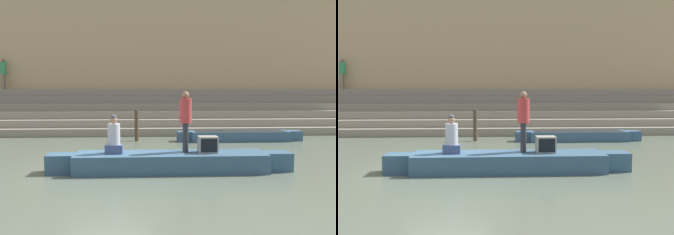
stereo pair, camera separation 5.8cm
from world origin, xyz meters
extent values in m
plane|color=#566051|center=(0.00, 0.00, 0.00)|extent=(120.00, 120.00, 0.00)
cube|color=gray|center=(0.00, 9.44, 0.19)|extent=(36.00, 3.88, 0.38)
cube|color=gray|center=(0.00, 9.77, 0.57)|extent=(36.00, 3.23, 0.38)
cube|color=gray|center=(0.00, 10.09, 0.95)|extent=(36.00, 2.58, 0.38)
cube|color=gray|center=(0.00, 10.41, 1.33)|extent=(36.00, 1.94, 0.38)
cube|color=gray|center=(0.00, 10.73, 1.70)|extent=(36.00, 1.29, 0.38)
cube|color=gray|center=(0.00, 11.06, 2.08)|extent=(36.00, 0.65, 0.38)
cube|color=tan|center=(0.00, 11.98, 4.53)|extent=(34.20, 1.20, 9.07)
cube|color=brown|center=(0.00, 11.36, 0.30)|extent=(34.20, 0.12, 0.60)
cube|color=#33516B|center=(1.76, -0.54, 0.26)|extent=(5.27, 1.28, 0.52)
cube|color=#993328|center=(1.76, -0.54, 0.49)|extent=(4.85, 1.18, 0.05)
cube|color=#33516B|center=(4.77, -0.54, 0.26)|extent=(0.74, 0.70, 0.52)
cube|color=#33516B|center=(-1.24, -0.54, 0.26)|extent=(0.74, 0.70, 0.52)
cylinder|color=olive|center=(0.97, 0.20, 0.42)|extent=(2.68, 0.04, 0.04)
cylinder|color=#28282D|center=(2.19, -0.29, 0.93)|extent=(0.14, 0.14, 0.82)
cylinder|color=#28282D|center=(2.19, -0.48, 0.93)|extent=(0.14, 0.14, 0.82)
cylinder|color=#B23333|center=(2.19, -0.38, 1.68)|extent=(0.34, 0.34, 0.69)
sphere|color=#8C664C|center=(2.19, -0.38, 2.12)|extent=(0.20, 0.20, 0.20)
cube|color=#3D4C75|center=(0.20, -0.51, 0.64)|extent=(0.48, 0.38, 0.24)
cylinder|color=#B2B2BC|center=(0.20, -0.51, 1.05)|extent=(0.34, 0.34, 0.58)
sphere|color=#8C664C|center=(0.20, -0.51, 1.44)|extent=(0.20, 0.20, 0.20)
sphere|color=#333338|center=(0.20, -0.51, 1.51)|extent=(0.17, 0.17, 0.17)
cube|color=#9E998E|center=(2.81, -0.51, 0.74)|extent=(0.53, 0.45, 0.45)
cube|color=black|center=(2.81, -0.74, 0.74)|extent=(0.45, 0.02, 0.37)
cube|color=#33516B|center=(5.25, 5.73, 0.22)|extent=(4.31, 1.12, 0.44)
cube|color=#2D2D2D|center=(5.25, 5.73, 0.41)|extent=(3.97, 1.02, 0.05)
cube|color=#33516B|center=(7.71, 5.73, 0.22)|extent=(0.60, 0.62, 0.44)
cube|color=#33516B|center=(2.79, 5.73, 0.22)|extent=(0.60, 0.62, 0.44)
cylinder|color=#473828|center=(0.71, 5.94, 0.69)|extent=(0.18, 0.18, 1.38)
cylinder|color=#756656|center=(-6.72, 11.15, 2.69)|extent=(0.14, 0.14, 0.82)
cylinder|color=#756656|center=(-6.72, 10.97, 2.69)|extent=(0.14, 0.14, 0.82)
cylinder|color=#338456|center=(-6.72, 11.06, 3.44)|extent=(0.33, 0.33, 0.69)
sphere|color=#8C664C|center=(-6.72, 11.06, 3.88)|extent=(0.20, 0.20, 0.20)
camera|label=1|loc=(1.01, -11.30, 2.28)|focal=42.00mm
camera|label=2|loc=(1.07, -11.30, 2.28)|focal=42.00mm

